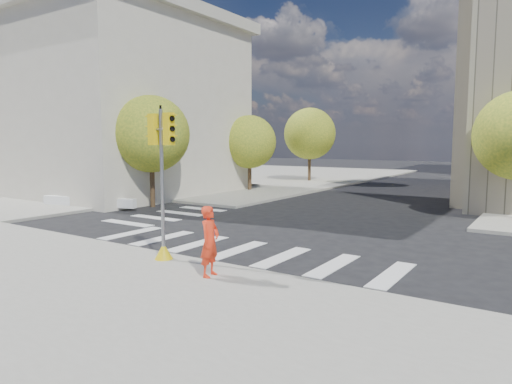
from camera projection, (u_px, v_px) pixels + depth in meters
ground at (270, 240)px, 17.44m from camera, size 160.00×160.00×0.00m
sidewalk_far_left at (240, 176)px, 49.96m from camera, size 28.00×40.00×0.15m
classical_building at (101, 106)px, 34.35m from camera, size 19.00×15.00×12.70m
tree_lw_near at (151, 134)px, 26.07m from camera, size 4.40×4.40×6.41m
tree_lw_mid at (250, 142)px, 34.40m from camera, size 4.00×4.00×5.77m
tree_lw_far at (310, 134)px, 42.61m from camera, size 4.80×4.80×6.95m
traffic_signal at (162, 195)px, 13.87m from camera, size 1.08×0.56×4.69m
photographer at (210, 241)px, 12.18m from camera, size 0.55×0.75×1.91m
planter_wall at (89, 202)px, 25.77m from camera, size 5.89×1.98×0.50m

